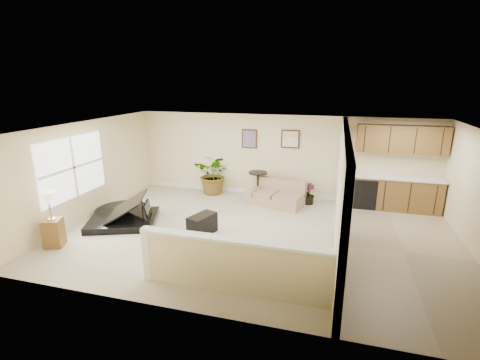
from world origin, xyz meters
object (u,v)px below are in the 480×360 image
(piano_bench, at_px, (202,225))
(lamp_stand, at_px, (52,224))
(accent_table, at_px, (258,182))
(piano, at_px, (124,197))
(palm_plant, at_px, (214,174))
(loveseat, at_px, (276,192))
(small_plant, at_px, (308,195))

(piano_bench, bearing_deg, lamp_stand, -153.50)
(accent_table, bearing_deg, piano, -137.41)
(accent_table, distance_m, palm_plant, 1.42)
(piano, height_order, accent_table, piano)
(loveseat, xyz_separation_m, small_plant, (0.90, 0.24, -0.08))
(piano, height_order, small_plant, piano)
(palm_plant, bearing_deg, loveseat, -10.86)
(loveseat, distance_m, lamp_stand, 5.76)
(piano_bench, xyz_separation_m, small_plant, (2.21, 2.78, 0.02))
(small_plant, bearing_deg, palm_plant, 177.14)
(loveseat, relative_size, palm_plant, 1.38)
(small_plant, bearing_deg, accent_table, 177.03)
(accent_table, distance_m, lamp_stand, 5.56)
(piano_bench, bearing_deg, accent_table, 76.70)
(piano, height_order, loveseat, piano)
(piano, relative_size, accent_table, 2.77)
(palm_plant, bearing_deg, small_plant, -2.86)
(palm_plant, bearing_deg, accent_table, -2.74)
(loveseat, height_order, palm_plant, palm_plant)
(piano_bench, relative_size, accent_table, 0.87)
(loveseat, relative_size, small_plant, 2.91)
(loveseat, relative_size, accent_table, 2.16)
(piano, distance_m, palm_plant, 3.08)
(palm_plant, distance_m, lamp_stand, 4.85)
(palm_plant, bearing_deg, piano_bench, -75.93)
(piano, bearing_deg, small_plant, 8.85)
(piano_bench, height_order, accent_table, accent_table)
(piano_bench, distance_m, palm_plant, 3.05)
(small_plant, distance_m, lamp_stand, 6.60)
(lamp_stand, bearing_deg, loveseat, 43.57)
(piano_bench, xyz_separation_m, lamp_stand, (-2.87, -1.43, 0.28))
(accent_table, bearing_deg, lamp_stand, -129.54)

